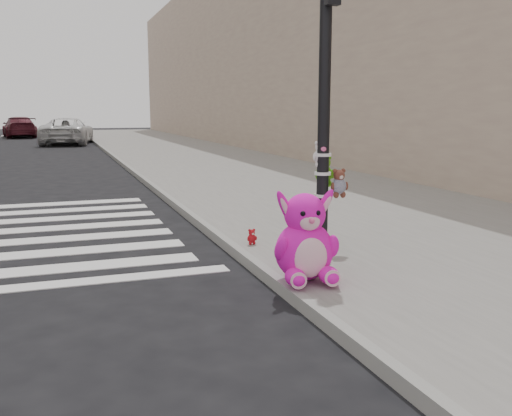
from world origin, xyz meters
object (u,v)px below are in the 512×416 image
object	(u,v)px
signal_pole	(324,130)
pink_bunny	(305,243)
car_white_near	(67,131)
red_teddy	(252,237)

from	to	relation	value
signal_pole	pink_bunny	distance (m)	1.92
signal_pole	pink_bunny	bearing A→B (deg)	-123.25
signal_pole	car_white_near	world-z (taller)	signal_pole
signal_pole	car_white_near	distance (m)	28.64
red_teddy	pink_bunny	bearing A→B (deg)	-95.58
signal_pole	red_teddy	xyz separation A→B (m)	(-0.82, 0.58, -1.52)
pink_bunny	red_teddy	distance (m)	1.86
red_teddy	car_white_near	distance (m)	27.98
pink_bunny	signal_pole	bearing A→B (deg)	63.48
signal_pole	car_white_near	bearing A→B (deg)	95.25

